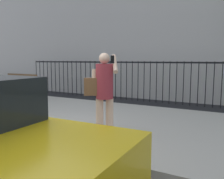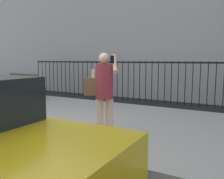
{
  "view_description": "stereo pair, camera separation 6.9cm",
  "coord_description": "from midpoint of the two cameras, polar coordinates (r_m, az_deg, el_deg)",
  "views": [
    {
      "loc": [
        3.42,
        -3.04,
        1.66
      ],
      "look_at": [
        0.98,
        1.32,
        1.04
      ],
      "focal_mm": 38.96,
      "sensor_mm": 36.0,
      "label": 1
    },
    {
      "loc": [
        3.48,
        -3.0,
        1.66
      ],
      "look_at": [
        0.98,
        1.32,
        1.04
      ],
      "focal_mm": 38.96,
      "sensor_mm": 36.0,
      "label": 2
    }
  ],
  "objects": [
    {
      "name": "ground_plane",
      "position": [
        4.87,
        -18.92,
        -13.23
      ],
      "size": [
        60.0,
        60.0,
        0.0
      ],
      "primitive_type": "plane",
      "color": "black"
    },
    {
      "name": "sidewalk",
      "position": [
        6.45,
        -4.17,
        -7.17
      ],
      "size": [
        28.0,
        4.4,
        0.15
      ],
      "primitive_type": "cube",
      "color": "#B2ADA3",
      "rests_on": "ground"
    },
    {
      "name": "iron_fence",
      "position": [
        9.58,
        8.04,
        3.16
      ],
      "size": [
        12.03,
        0.04,
        1.6
      ],
      "color": "black",
      "rests_on": "ground"
    },
    {
      "name": "pedestrian_on_phone",
      "position": [
        4.76,
        -2.5,
        0.29
      ],
      "size": [
        0.71,
        0.62,
        1.64
      ],
      "color": "beige",
      "rests_on": "sidewalk"
    },
    {
      "name": "street_bench",
      "position": [
        10.27,
        -19.98,
        0.99
      ],
      "size": [
        1.6,
        0.45,
        0.95
      ],
      "color": "brown",
      "rests_on": "sidewalk"
    }
  ]
}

